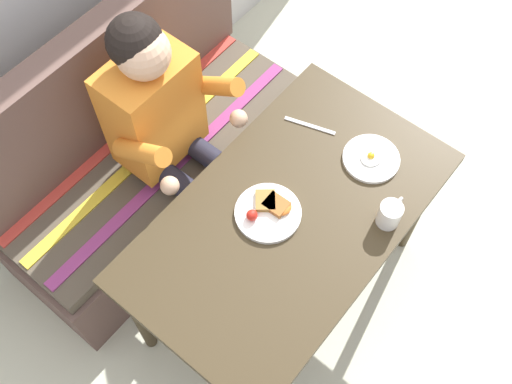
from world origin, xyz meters
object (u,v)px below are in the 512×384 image
at_px(table, 289,225).
at_px(coffee_mug, 390,214).
at_px(person, 167,123).
at_px(knife, 310,126).
at_px(plate_breakfast, 268,211).
at_px(plate_eggs, 371,158).
at_px(couch, 148,159).

xyz_separation_m(table, coffee_mug, (0.19, -0.27, 0.13)).
distance_m(person, knife, 0.54).
xyz_separation_m(table, knife, (0.34, 0.17, 0.08)).
bearing_deg(table, plate_breakfast, 124.29).
distance_m(plate_breakfast, coffee_mug, 0.41).
distance_m(table, plate_eggs, 0.39).
distance_m(plate_breakfast, plate_eggs, 0.43).
distance_m(table, person, 0.60).
relative_size(couch, person, 1.19).
height_order(person, coffee_mug, person).
bearing_deg(table, couch, 90.00).
distance_m(table, coffee_mug, 0.36).
xyz_separation_m(table, couch, (0.00, 0.76, -0.32)).
xyz_separation_m(plate_breakfast, knife, (0.39, 0.11, -0.01)).
bearing_deg(plate_eggs, coffee_mug, -133.16).
relative_size(couch, knife, 7.20).
xyz_separation_m(plate_breakfast, plate_eggs, (0.41, -0.15, -0.00)).
relative_size(couch, coffee_mug, 12.20).
xyz_separation_m(table, person, (0.01, 0.59, 0.09)).
distance_m(plate_eggs, coffee_mug, 0.25).
height_order(couch, knife, couch).
relative_size(table, coffee_mug, 10.17).
distance_m(person, plate_eggs, 0.77).
bearing_deg(person, knife, -51.58).
bearing_deg(coffee_mug, person, 101.83).
relative_size(plate_eggs, knife, 1.04).
relative_size(couch, plate_eggs, 6.91).
bearing_deg(coffee_mug, knife, 71.16).
bearing_deg(plate_eggs, knife, 94.27).
bearing_deg(plate_breakfast, person, 84.20).
bearing_deg(person, plate_eggs, -62.67).
xyz_separation_m(plate_breakfast, coffee_mug, (0.23, -0.34, 0.04)).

